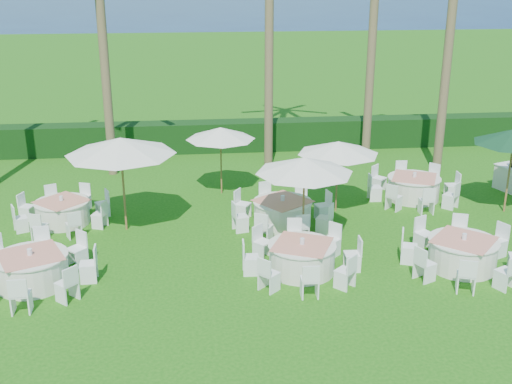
# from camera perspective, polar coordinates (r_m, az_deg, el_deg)

# --- Properties ---
(ground) EXTENTS (120.00, 120.00, 0.00)m
(ground) POSITION_cam_1_polar(r_m,az_deg,el_deg) (15.37, -0.17, -8.57)
(ground) COLOR #17510D
(ground) RESTS_ON ground
(hedge) EXTENTS (34.00, 1.00, 1.20)m
(hedge) POSITION_cam_1_polar(r_m,az_deg,el_deg) (26.36, -2.84, 5.00)
(hedge) COLOR black
(hedge) RESTS_ON ground
(ocean) EXTENTS (260.00, 260.00, 0.00)m
(ocean) POSITION_cam_1_polar(r_m,az_deg,el_deg) (115.70, -5.54, 16.00)
(ocean) COLOR #071747
(ocean) RESTS_ON ground
(banquet_table_a) EXTENTS (3.05, 3.05, 0.93)m
(banquet_table_a) POSITION_cam_1_polar(r_m,az_deg,el_deg) (16.28, -19.30, -6.47)
(banquet_table_a) COLOR silver
(banquet_table_a) RESTS_ON ground
(banquet_table_b) EXTENTS (2.96, 2.96, 0.90)m
(banquet_table_b) POSITION_cam_1_polar(r_m,az_deg,el_deg) (16.03, 4.09, -5.80)
(banquet_table_b) COLOR silver
(banquet_table_b) RESTS_ON ground
(banquet_table_c) EXTENTS (2.99, 2.99, 0.93)m
(banquet_table_c) POSITION_cam_1_polar(r_m,az_deg,el_deg) (17.01, 17.88, -5.16)
(banquet_table_c) COLOR silver
(banquet_table_c) RESTS_ON ground
(banquet_table_d) EXTENTS (2.72, 2.72, 0.86)m
(banquet_table_d) POSITION_cam_1_polar(r_m,az_deg,el_deg) (19.74, -16.81, -1.67)
(banquet_table_d) COLOR silver
(banquet_table_d) RESTS_ON ground
(banquet_table_e) EXTENTS (3.01, 3.01, 0.92)m
(banquet_table_e) POSITION_cam_1_polar(r_m,az_deg,el_deg) (18.78, 2.37, -1.81)
(banquet_table_e) COLOR silver
(banquet_table_e) RESTS_ON ground
(banquet_table_f) EXTENTS (2.97, 2.97, 0.91)m
(banquet_table_f) POSITION_cam_1_polar(r_m,az_deg,el_deg) (21.46, 13.83, 0.40)
(banquet_table_f) COLOR silver
(banquet_table_f) RESTS_ON ground
(umbrella_a) EXTENTS (3.09, 3.09, 2.74)m
(umbrella_a) POSITION_cam_1_polar(r_m,az_deg,el_deg) (18.17, -11.95, 4.01)
(umbrella_a) COLOR brown
(umbrella_a) RESTS_ON ground
(umbrella_b) EXTENTS (2.63, 2.63, 2.45)m
(umbrella_b) POSITION_cam_1_polar(r_m,az_deg,el_deg) (17.02, 4.34, 2.39)
(umbrella_b) COLOR brown
(umbrella_b) RESTS_ON ground
(umbrella_c) EXTENTS (2.27, 2.27, 2.26)m
(umbrella_c) POSITION_cam_1_polar(r_m,az_deg,el_deg) (20.92, -3.17, 5.23)
(umbrella_c) COLOR brown
(umbrella_c) RESTS_ON ground
(umbrella_d) EXTENTS (2.48, 2.48, 2.24)m
(umbrella_d) POSITION_cam_1_polar(r_m,az_deg,el_deg) (19.47, 7.33, 3.92)
(umbrella_d) COLOR brown
(umbrella_d) RESTS_ON ground
(palm_b) EXTENTS (4.40, 4.13, 7.67)m
(palm_b) POSITION_cam_1_polar(r_m,az_deg,el_deg) (23.15, -13.36, 11.73)
(palm_b) COLOR brown
(palm_b) RESTS_ON ground
(palm_d) EXTENTS (4.19, 4.39, 9.35)m
(palm_d) POSITION_cam_1_polar(r_m,az_deg,el_deg) (24.59, 10.37, 14.40)
(palm_d) COLOR brown
(palm_d) RESTS_ON ground
(palm_e) EXTENTS (4.39, 4.19, 10.19)m
(palm_e) POSITION_cam_1_polar(r_m,az_deg,el_deg) (23.66, 17.00, 14.73)
(palm_e) COLOR brown
(palm_e) RESTS_ON ground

